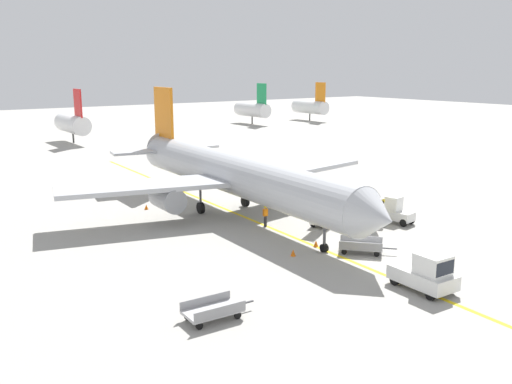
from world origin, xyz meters
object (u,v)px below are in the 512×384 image
object	(u,v)px
pushback_tug	(426,273)
baggage_tug_by_cargo_door	(396,212)
safety_cone_nose_right	(146,207)
baggage_cart_loaded	(213,310)
ground_crew_marshaller	(265,215)
safety_cone_wingtip_right	(172,209)
belt_loader_aft_hold	(370,213)
belt_loader_forward_hold	(326,214)
airliner	(232,174)
baggage_tug_near_wing	(317,197)
safety_cone_wingtip_left	(316,244)
safety_cone_nose_left	(293,253)
baggage_cart_empty_trailing	(361,246)

from	to	relation	value
pushback_tug	baggage_tug_by_cargo_door	world-z (taller)	pushback_tug
safety_cone_nose_right	pushback_tug	bearing A→B (deg)	-78.82
baggage_tug_by_cargo_door	baggage_cart_loaded	bearing A→B (deg)	-161.99
ground_crew_marshaller	safety_cone_wingtip_right	bearing A→B (deg)	114.95
baggage_tug_by_cargo_door	baggage_cart_loaded	xyz separation A→B (m)	(-20.78, -6.76, -0.46)
pushback_tug	safety_cone_nose_right	bearing A→B (deg)	101.18
belt_loader_aft_hold	ground_crew_marshaller	xyz separation A→B (m)	(-7.50, 3.73, 0.13)
belt_loader_forward_hold	ground_crew_marshaller	distance (m)	4.85
baggage_cart_loaded	ground_crew_marshaller	world-z (taller)	ground_crew_marshaller
belt_loader_aft_hold	safety_cone_nose_right	xyz separation A→B (m)	(-12.81, 13.99, -0.56)
belt_loader_aft_hold	safety_cone_wingtip_right	world-z (taller)	belt_loader_aft_hold
airliner	baggage_tug_near_wing	xyz separation A→B (m)	(7.16, -2.55, -2.49)
pushback_tug	ground_crew_marshaller	size ratio (longest dim) A/B	2.15
belt_loader_forward_hold	safety_cone_wingtip_left	size ratio (longest dim) A/B	11.31
baggage_cart_loaded	safety_cone_wingtip_left	world-z (taller)	baggage_cart_loaded
ground_crew_marshaller	safety_cone_wingtip_left	xyz separation A→B (m)	(-0.08, -6.03, -0.69)
belt_loader_forward_hold	belt_loader_aft_hold	size ratio (longest dim) A/B	1.04
safety_cone_nose_left	belt_loader_forward_hold	bearing A→B (deg)	33.36
airliner	pushback_tug	xyz separation A→B (m)	(-0.28, -20.20, -2.42)
pushback_tug	baggage_cart_loaded	distance (m)	11.99
belt_loader_forward_hold	airliner	bearing A→B (deg)	122.13
belt_loader_forward_hold	safety_cone_wingtip_right	xyz separation A→B (m)	(-8.25, 10.39, -0.56)
airliner	belt_loader_forward_hold	distance (m)	8.58
baggage_cart_loaded	safety_cone_wingtip_left	bearing A→B (deg)	26.50
airliner	baggage_cart_empty_trailing	bearing A→B (deg)	-83.78
baggage_tug_near_wing	safety_cone_wingtip_left	distance (m)	11.08
baggage_tug_near_wing	baggage_cart_empty_trailing	xyz separation A→B (m)	(-5.69, -11.00, -0.46)
belt_loader_forward_hold	baggage_cart_empty_trailing	size ratio (longest dim) A/B	1.51
belt_loader_aft_hold	safety_cone_wingtip_left	size ratio (longest dim) A/B	10.90
baggage_tug_by_cargo_door	safety_cone_wingtip_left	bearing A→B (deg)	-173.99
baggage_cart_loaded	safety_cone_nose_right	size ratio (longest dim) A/B	8.60
airliner	safety_cone_nose_right	xyz separation A→B (m)	(-5.35, 5.43, -3.20)
belt_loader_forward_hold	safety_cone_wingtip_right	world-z (taller)	belt_loader_forward_hold
baggage_cart_loaded	safety_cone_nose_left	distance (m)	10.47
airliner	pushback_tug	size ratio (longest dim) A/B	9.65
baggage_tug_near_wing	baggage_tug_by_cargo_door	bearing A→B (deg)	-75.61
baggage_tug_near_wing	safety_cone_wingtip_left	bearing A→B (deg)	-131.21
baggage_cart_empty_trailing	safety_cone_nose_left	xyz separation A→B (m)	(-4.10, 2.05, -0.25)
belt_loader_forward_hold	safety_cone_wingtip_left	bearing A→B (deg)	-138.46
airliner	safety_cone_wingtip_right	xyz separation A→B (m)	(-3.90, 3.48, -3.20)
belt_loader_aft_hold	safety_cone_wingtip_right	bearing A→B (deg)	133.35
pushback_tug	baggage_tug_near_wing	bearing A→B (deg)	67.12
airliner	safety_cone_wingtip_right	bearing A→B (deg)	138.32
baggage_tug_near_wing	belt_loader_aft_hold	world-z (taller)	belt_loader_aft_hold
safety_cone_nose_left	safety_cone_wingtip_left	xyz separation A→B (m)	(2.50, 0.63, 0.00)
airliner	belt_loader_aft_hold	size ratio (longest dim) A/B	7.36
pushback_tug	safety_cone_nose_right	distance (m)	26.13
ground_crew_marshaller	safety_cone_wingtip_right	xyz separation A→B (m)	(-3.86, 8.31, -0.69)
pushback_tug	safety_cone_wingtip_right	bearing A→B (deg)	98.69
belt_loader_aft_hold	baggage_cart_loaded	distance (m)	20.84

